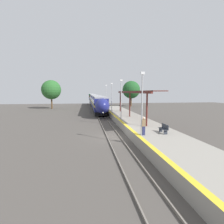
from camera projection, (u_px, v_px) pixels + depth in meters
ground_plane at (113, 137)px, 19.81m from camera, size 120.00×120.00×0.00m
rail_left at (107, 137)px, 19.70m from camera, size 0.08×90.00×0.15m
rail_right at (119, 136)px, 19.91m from camera, size 0.08×90.00×0.15m
train at (93, 98)px, 76.34m from camera, size 2.91×91.49×4.09m
platform_right at (147, 131)px, 20.33m from camera, size 4.82×64.00×1.04m
platform_bench at (164, 128)px, 17.29m from camera, size 0.44×1.47×0.89m
person_waiting at (144, 126)px, 16.41m from camera, size 0.36×0.23×1.76m
railway_signal at (90, 102)px, 42.14m from camera, size 0.28×0.28×4.64m
lamppost_near at (142, 100)px, 16.09m from camera, size 0.36×0.20×5.88m
lamppost_mid at (121, 97)px, 25.78m from camera, size 0.36×0.20×5.88m
lamppost_far at (112, 96)px, 35.47m from camera, size 0.36×0.20×5.88m
lamppost_farthest at (106, 95)px, 45.16m from camera, size 0.36×0.20×5.88m
station_canopy at (133, 93)px, 28.66m from camera, size 2.02×19.55×4.24m
background_tree_left at (51, 90)px, 52.80m from camera, size 5.79×5.79×8.69m
background_tree_right at (131, 90)px, 61.85m from camera, size 6.21×6.21×9.02m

